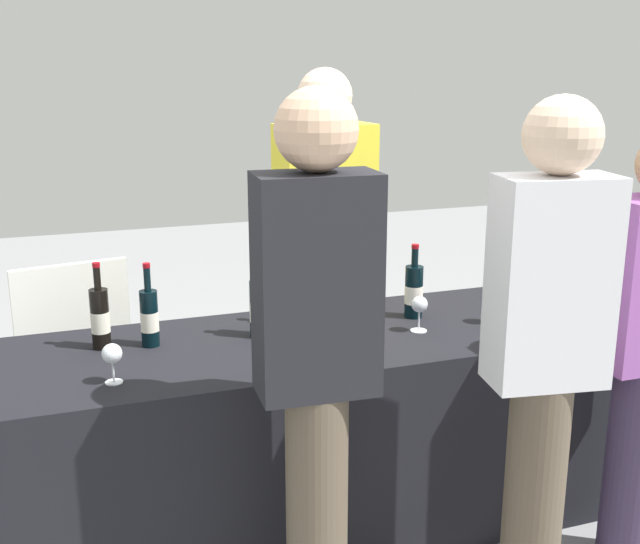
# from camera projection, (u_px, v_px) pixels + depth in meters

# --- Properties ---
(ground_plane) EXTENTS (12.00, 12.00, 0.00)m
(ground_plane) POSITION_uv_depth(u_px,v_px,m) (320.00, 520.00, 3.16)
(ground_plane) COLOR gray
(tasting_table) EXTENTS (2.33, 0.76, 0.79)m
(tasting_table) POSITION_uv_depth(u_px,v_px,m) (320.00, 431.00, 3.05)
(tasting_table) COLOR black
(tasting_table) RESTS_ON ground_plane
(wine_bottle_0) EXTENTS (0.07, 0.07, 0.32)m
(wine_bottle_0) POSITION_uv_depth(u_px,v_px,m) (100.00, 318.00, 2.80)
(wine_bottle_0) COLOR black
(wine_bottle_0) RESTS_ON tasting_table
(wine_bottle_1) EXTENTS (0.07, 0.07, 0.31)m
(wine_bottle_1) POSITION_uv_depth(u_px,v_px,m) (149.00, 317.00, 2.82)
(wine_bottle_1) COLOR black
(wine_bottle_1) RESTS_ON tasting_table
(wine_bottle_2) EXTENTS (0.08, 0.08, 0.30)m
(wine_bottle_2) POSITION_uv_depth(u_px,v_px,m) (260.00, 308.00, 2.92)
(wine_bottle_2) COLOR black
(wine_bottle_2) RESTS_ON tasting_table
(wine_bottle_3) EXTENTS (0.07, 0.07, 0.30)m
(wine_bottle_3) POSITION_uv_depth(u_px,v_px,m) (290.00, 298.00, 3.07)
(wine_bottle_3) COLOR black
(wine_bottle_3) RESTS_ON tasting_table
(wine_bottle_4) EXTENTS (0.07, 0.07, 0.30)m
(wine_bottle_4) POSITION_uv_depth(u_px,v_px,m) (414.00, 291.00, 3.14)
(wine_bottle_4) COLOR black
(wine_bottle_4) RESTS_ON tasting_table
(wine_glass_0) EXTENTS (0.07, 0.07, 0.13)m
(wine_glass_0) POSITION_uv_depth(u_px,v_px,m) (112.00, 355.00, 2.50)
(wine_glass_0) COLOR silver
(wine_glass_0) RESTS_ON tasting_table
(wine_glass_1) EXTENTS (0.06, 0.06, 0.13)m
(wine_glass_1) POSITION_uv_depth(u_px,v_px,m) (302.00, 331.00, 2.72)
(wine_glass_1) COLOR silver
(wine_glass_1) RESTS_ON tasting_table
(wine_glass_2) EXTENTS (0.07, 0.07, 0.15)m
(wine_glass_2) POSITION_uv_depth(u_px,v_px,m) (330.00, 323.00, 2.76)
(wine_glass_2) COLOR silver
(wine_glass_2) RESTS_ON tasting_table
(wine_glass_3) EXTENTS (0.06, 0.06, 0.14)m
(wine_glass_3) POSITION_uv_depth(u_px,v_px,m) (419.00, 306.00, 2.98)
(wine_glass_3) COLOR silver
(wine_glass_3) RESTS_ON tasting_table
(wine_glass_4) EXTENTS (0.07, 0.07, 0.14)m
(wine_glass_4) POSITION_uv_depth(u_px,v_px,m) (494.00, 299.00, 3.07)
(wine_glass_4) COLOR silver
(wine_glass_4) RESTS_ON tasting_table
(server_pouring) EXTENTS (0.43, 0.25, 1.76)m
(server_pouring) POSITION_uv_depth(u_px,v_px,m) (325.00, 252.00, 3.50)
(server_pouring) COLOR brown
(server_pouring) RESTS_ON ground_plane
(guest_0) EXTENTS (0.36, 0.23, 1.73)m
(guest_0) POSITION_uv_depth(u_px,v_px,m) (317.00, 354.00, 2.26)
(guest_0) COLOR brown
(guest_0) RESTS_ON ground_plane
(guest_1) EXTENTS (0.37, 0.24, 1.70)m
(guest_1) POSITION_uv_depth(u_px,v_px,m) (546.00, 348.00, 2.36)
(guest_1) COLOR brown
(guest_1) RESTS_ON ground_plane
(menu_board) EXTENTS (0.50, 0.11, 0.93)m
(menu_board) POSITION_uv_depth(u_px,v_px,m) (77.00, 363.00, 3.56)
(menu_board) COLOR white
(menu_board) RESTS_ON ground_plane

